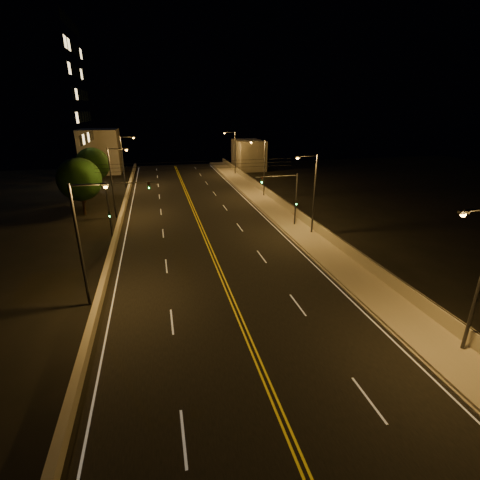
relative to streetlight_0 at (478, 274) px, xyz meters
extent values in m
plane|color=black|center=(-11.51, -3.39, -5.14)|extent=(160.00, 160.00, 0.00)
cube|color=black|center=(-11.51, 16.61, -5.13)|extent=(18.00, 120.00, 0.02)
cube|color=gray|center=(-0.71, 16.61, -4.99)|extent=(3.60, 120.00, 0.30)
cube|color=gray|center=(-2.58, 16.61, -5.07)|extent=(0.14, 120.00, 0.15)
cube|color=#9F9784|center=(0.94, 16.61, -4.34)|extent=(0.30, 120.00, 1.00)
cube|color=#9F9784|center=(-21.01, 16.61, -4.78)|extent=(0.45, 120.00, 0.73)
cube|color=gray|center=(4.99, 66.38, -1.88)|extent=(6.00, 10.00, 6.53)
cube|color=gray|center=(-27.51, 68.90, -0.55)|extent=(8.00, 8.00, 9.19)
cylinder|color=black|center=(0.94, 16.61, -3.81)|extent=(0.06, 120.00, 0.06)
cube|color=silver|center=(-20.11, 16.61, -5.12)|extent=(0.12, 116.00, 0.00)
cube|color=silver|center=(-2.91, 16.61, -5.12)|extent=(0.12, 116.00, 0.00)
cube|color=gold|center=(-11.66, 16.61, -5.12)|extent=(0.12, 116.00, 0.00)
cube|color=gold|center=(-11.36, 16.61, -5.12)|extent=(0.12, 116.00, 0.00)
cube|color=silver|center=(-16.01, -1.89, -5.12)|extent=(0.12, 3.00, 0.00)
cube|color=silver|center=(-16.01, 7.11, -5.12)|extent=(0.12, 3.00, 0.00)
cube|color=silver|center=(-16.01, 16.11, -5.12)|extent=(0.12, 3.00, 0.00)
cube|color=silver|center=(-16.01, 25.11, -5.12)|extent=(0.12, 3.00, 0.00)
cube|color=silver|center=(-16.01, 34.11, -5.12)|extent=(0.12, 3.00, 0.00)
cube|color=silver|center=(-16.01, 43.11, -5.12)|extent=(0.12, 3.00, 0.00)
cube|color=silver|center=(-16.01, 52.11, -5.12)|extent=(0.12, 3.00, 0.00)
cube|color=silver|center=(-16.01, 61.11, -5.12)|extent=(0.12, 3.00, 0.00)
cube|color=silver|center=(-16.01, 70.11, -5.12)|extent=(0.12, 3.00, 0.00)
cube|color=silver|center=(-7.01, -1.89, -5.12)|extent=(0.12, 3.00, 0.00)
cube|color=silver|center=(-7.01, 7.11, -5.12)|extent=(0.12, 3.00, 0.00)
cube|color=silver|center=(-7.01, 16.11, -5.12)|extent=(0.12, 3.00, 0.00)
cube|color=silver|center=(-7.01, 25.11, -5.12)|extent=(0.12, 3.00, 0.00)
cube|color=silver|center=(-7.01, 34.11, -5.12)|extent=(0.12, 3.00, 0.00)
cube|color=silver|center=(-7.01, 43.11, -5.12)|extent=(0.12, 3.00, 0.00)
cube|color=silver|center=(-7.01, 52.11, -5.12)|extent=(0.12, 3.00, 0.00)
cube|color=silver|center=(-7.01, 61.11, -5.12)|extent=(0.12, 3.00, 0.00)
cube|color=silver|center=(-7.01, 70.11, -5.12)|extent=(0.12, 3.00, 0.00)
cylinder|color=#2D2D33|center=(0.29, 0.00, -0.70)|extent=(0.20, 0.20, 8.88)
cube|color=#2D2D33|center=(-1.91, 0.00, 3.52)|extent=(0.50, 0.25, 0.14)
sphere|color=#FF9E2D|center=(-1.91, 0.00, 3.42)|extent=(0.28, 0.28, 0.28)
cylinder|color=#2D2D33|center=(0.29, 20.83, -0.70)|extent=(0.20, 0.20, 8.88)
cylinder|color=#2D2D33|center=(-0.81, 20.83, 3.59)|extent=(2.20, 0.12, 0.12)
cube|color=#2D2D33|center=(-1.91, 20.83, 3.52)|extent=(0.50, 0.25, 0.14)
sphere|color=#FF9E2D|center=(-1.91, 20.83, 3.42)|extent=(0.28, 0.28, 0.28)
cylinder|color=#2D2D33|center=(0.29, 38.97, -0.70)|extent=(0.20, 0.20, 8.88)
cylinder|color=#2D2D33|center=(-0.81, 38.97, 3.59)|extent=(2.20, 0.12, 0.12)
cube|color=#2D2D33|center=(-1.91, 38.97, 3.52)|extent=(0.50, 0.25, 0.14)
sphere|color=#FF9E2D|center=(-1.91, 38.97, 3.42)|extent=(0.28, 0.28, 0.28)
cylinder|color=#2D2D33|center=(0.29, 59.67, -0.70)|extent=(0.20, 0.20, 8.88)
cylinder|color=#2D2D33|center=(-0.81, 59.67, 3.59)|extent=(2.20, 0.12, 0.12)
cube|color=#2D2D33|center=(-1.91, 59.67, 3.52)|extent=(0.50, 0.25, 0.14)
sphere|color=#FF9E2D|center=(-1.91, 59.67, 3.42)|extent=(0.28, 0.28, 0.28)
cylinder|color=#2D2D33|center=(-21.71, 10.79, -0.70)|extent=(0.20, 0.20, 8.88)
cylinder|color=#2D2D33|center=(-20.61, 10.79, 3.59)|extent=(2.20, 0.12, 0.12)
cube|color=#2D2D33|center=(-19.51, 10.79, 3.52)|extent=(0.50, 0.25, 0.14)
sphere|color=#FF9E2D|center=(-19.51, 10.79, 3.42)|extent=(0.28, 0.28, 0.28)
cylinder|color=#2D2D33|center=(-21.71, 32.68, -0.70)|extent=(0.20, 0.20, 8.88)
cylinder|color=#2D2D33|center=(-20.61, 32.68, 3.59)|extent=(2.20, 0.12, 0.12)
cube|color=#2D2D33|center=(-19.51, 32.68, 3.52)|extent=(0.50, 0.25, 0.14)
sphere|color=#FF9E2D|center=(-19.51, 32.68, 3.42)|extent=(0.28, 0.28, 0.28)
cylinder|color=#2D2D33|center=(-21.71, 51.56, -0.70)|extent=(0.20, 0.20, 8.88)
cylinder|color=#2D2D33|center=(-20.61, 51.56, 3.59)|extent=(2.20, 0.12, 0.12)
cube|color=#2D2D33|center=(-19.51, 51.56, 3.52)|extent=(0.50, 0.25, 0.14)
sphere|color=#FF9E2D|center=(-19.51, 51.56, 3.42)|extent=(0.28, 0.28, 0.28)
cylinder|color=#2D2D33|center=(-0.51, 23.94, -1.96)|extent=(0.18, 0.18, 6.38)
cylinder|color=#2D2D33|center=(-3.01, 23.94, 1.03)|extent=(5.00, 0.10, 0.10)
cube|color=black|center=(-4.76, 23.94, 0.68)|extent=(0.28, 0.18, 0.80)
sphere|color=#19FF4C|center=(-4.76, 23.83, 0.43)|extent=(0.14, 0.14, 0.14)
cube|color=black|center=(-0.51, 23.79, -2.14)|extent=(0.22, 0.14, 0.55)
cylinder|color=#2D2D33|center=(-21.31, 23.94, -1.96)|extent=(0.18, 0.18, 6.38)
cylinder|color=#2D2D33|center=(-18.81, 23.94, 1.03)|extent=(5.00, 0.10, 0.10)
cube|color=black|center=(-17.06, 23.94, 0.68)|extent=(0.28, 0.18, 0.80)
sphere|color=#19FF4C|center=(-17.06, 23.83, 0.43)|extent=(0.14, 0.14, 0.14)
cube|color=black|center=(-21.31, 23.79, -2.14)|extent=(0.22, 0.14, 0.55)
cylinder|color=black|center=(-11.51, 26.11, 1.86)|extent=(22.00, 0.03, 0.03)
cylinder|color=black|center=(-11.51, 26.11, 2.26)|extent=(22.00, 0.03, 0.03)
cylinder|color=black|center=(-11.51, 26.11, 2.66)|extent=(22.00, 0.03, 0.03)
cube|color=gray|center=(-39.05, 52.24, 8.55)|extent=(24.00, 15.00, 27.39)
cylinder|color=black|center=(-25.93, 35.23, -3.84)|extent=(0.36, 0.36, 2.62)
sphere|color=black|center=(-25.93, 35.23, -0.41)|extent=(5.53, 5.53, 5.53)
cylinder|color=black|center=(-27.00, 42.01, -4.00)|extent=(0.36, 0.36, 2.29)
sphere|color=black|center=(-27.00, 42.01, -1.02)|extent=(4.82, 4.82, 4.82)
cylinder|color=black|center=(-26.34, 49.26, -3.86)|extent=(0.36, 0.36, 2.57)
sphere|color=black|center=(-26.34, 49.26, -0.50)|extent=(5.43, 5.43, 5.43)
camera|label=1|loc=(-16.21, -13.15, 8.22)|focal=26.00mm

